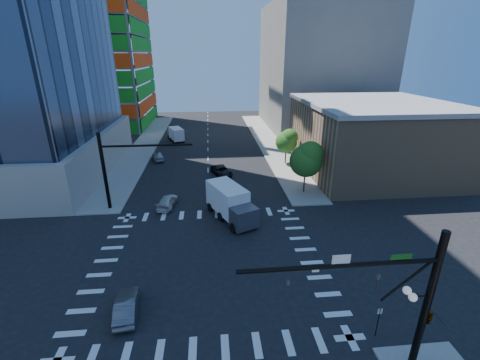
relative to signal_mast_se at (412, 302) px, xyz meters
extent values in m
plane|color=black|center=(-10.60, 11.50, -5.01)|extent=(160.00, 160.00, 0.00)
cube|color=silver|center=(-10.60, 11.50, -5.00)|extent=(20.00, 20.00, 0.01)
cube|color=gray|center=(1.90, 51.50, -4.93)|extent=(5.00, 60.00, 0.15)
cube|color=gray|center=(-23.10, 51.50, -4.93)|extent=(5.00, 60.00, 0.15)
cube|color=#9D9A8C|center=(-40.60, 36.50, -2.01)|extent=(30.00, 30.00, 6.00)
cube|color=#1B9520|center=(-25.50, 73.50, 19.49)|extent=(0.12, 24.00, 49.00)
cube|color=#EB430D|center=(-38.10, 60.90, 19.49)|extent=(24.00, 0.12, 49.00)
cube|color=#957756|center=(14.40, 33.50, -0.01)|extent=(20.00, 22.00, 10.00)
cube|color=gray|center=(14.40, 33.50, 5.29)|extent=(20.50, 22.50, 0.60)
cube|color=slate|center=(16.40, 66.50, 8.99)|extent=(24.00, 30.00, 28.00)
cylinder|color=black|center=(0.90, 0.00, -0.36)|extent=(0.40, 0.40, 9.00)
cylinder|color=black|center=(-4.10, 0.00, 2.54)|extent=(10.00, 0.24, 0.24)
cylinder|color=black|center=(-0.50, 0.00, 1.44)|extent=(2.50, 0.14, 2.50)
imported|color=black|center=(-2.10, 0.00, 1.44)|extent=(0.16, 0.20, 1.00)
imported|color=black|center=(-6.60, 0.00, 1.44)|extent=(0.16, 0.20, 1.00)
imported|color=black|center=(1.15, 0.00, -1.01)|extent=(0.53, 2.48, 1.00)
cube|color=white|center=(-4.10, 0.00, 2.89)|extent=(0.90, 0.04, 0.50)
cube|color=#0B5312|center=(-1.10, 0.00, 2.84)|extent=(1.10, 0.04, 0.28)
cylinder|color=black|center=(0.30, 0.00, 0.34)|extent=(1.20, 0.08, 0.08)
sphere|color=white|center=(-0.20, 0.25, 0.54)|extent=(0.44, 0.44, 0.44)
sphere|color=white|center=(-0.20, -0.25, 0.54)|extent=(0.44, 0.44, 0.44)
cylinder|color=black|center=(-22.10, 23.00, -0.36)|extent=(0.40, 0.40, 9.00)
cylinder|color=black|center=(-17.10, 23.00, 2.54)|extent=(10.00, 0.24, 0.24)
imported|color=black|center=(-16.10, 23.00, 1.44)|extent=(0.16, 0.20, 1.00)
cylinder|color=#382316|center=(1.90, 25.50, -3.72)|extent=(0.20, 0.20, 2.27)
sphere|color=#165317|center=(1.90, 25.50, -0.63)|extent=(4.16, 4.16, 4.16)
sphere|color=#437828|center=(2.30, 25.20, 0.34)|extent=(3.25, 3.25, 3.25)
cylinder|color=#382316|center=(2.20, 37.50, -3.90)|extent=(0.20, 0.20, 1.92)
sphere|color=#165317|center=(2.20, 37.50, -1.28)|extent=(3.52, 3.52, 3.52)
sphere|color=#437828|center=(2.60, 37.20, -0.46)|extent=(2.75, 2.75, 2.75)
cylinder|color=black|center=(0.10, 2.50, -3.91)|extent=(0.06, 0.06, 2.20)
cube|color=silver|center=(0.10, 2.50, -3.01)|extent=(0.30, 0.03, 0.40)
imported|color=black|center=(-8.56, 33.12, -4.34)|extent=(3.54, 5.24, 1.33)
imported|color=silver|center=(-15.43, 23.01, -4.36)|extent=(2.45, 4.70, 1.30)
imported|color=#A2A5A9|center=(-19.10, 41.48, -4.31)|extent=(2.83, 4.43, 1.40)
imported|color=#56555B|center=(-16.26, 5.97, -4.34)|extent=(1.89, 4.19, 1.33)
cube|color=white|center=(-7.98, 19.14, -2.89)|extent=(4.72, 6.18, 2.90)
cube|color=#43434B|center=(-7.98, 19.14, -3.61)|extent=(3.16, 2.88, 2.12)
cube|color=silver|center=(-17.32, 54.73, -3.31)|extent=(3.53, 4.93, 2.32)
cube|color=#43434B|center=(-17.32, 54.73, -3.89)|extent=(2.48, 2.21, 1.70)
camera|label=1|loc=(-10.07, -12.22, 11.91)|focal=24.00mm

